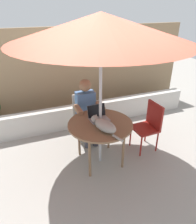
{
  "coord_description": "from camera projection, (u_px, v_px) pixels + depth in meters",
  "views": [
    {
      "loc": [
        -1.05,
        -2.62,
        2.39
      ],
      "look_at": [
        0.0,
        0.1,
        0.88
      ],
      "focal_mm": 33.78,
      "sensor_mm": 36.0,
      "label": 1
    }
  ],
  "objects": [
    {
      "name": "patio_umbrella",
      "position": [
        101.0,
        27.0,
        2.63
      ],
      "size": [
        2.39,
        2.39,
        2.3
      ],
      "color": "#B7B7BC",
      "rests_on": "ground"
    },
    {
      "name": "fence_back",
      "position": [
        69.0,
        73.0,
        4.76
      ],
      "size": [
        5.78,
        0.08,
        1.98
      ],
      "primitive_type": "cube",
      "color": "#937756",
      "rests_on": "ground"
    },
    {
      "name": "ground_plane",
      "position": [
        100.0,
        160.0,
        3.6
      ],
      "size": [
        14.0,
        14.0,
        0.0
      ],
      "primitive_type": "plane",
      "color": "gray"
    },
    {
      "name": "planter_wall_low",
      "position": [
        79.0,
        115.0,
        4.53
      ],
      "size": [
        5.2,
        0.2,
        0.48
      ],
      "primitive_type": "cube",
      "color": "beige",
      "rests_on": "ground"
    },
    {
      "name": "chair_empty",
      "position": [
        149.0,
        123.0,
        3.71
      ],
      "size": [
        0.42,
        0.42,
        0.88
      ],
      "color": "maroon",
      "rests_on": "ground"
    },
    {
      "name": "laptop",
      "position": [
        98.0,
        115.0,
        3.38
      ],
      "size": [
        0.31,
        0.27,
        0.21
      ],
      "color": "gray",
      "rests_on": "patio_table"
    },
    {
      "name": "patio_table",
      "position": [
        100.0,
        127.0,
        3.29
      ],
      "size": [
        1.01,
        1.01,
        0.73
      ],
      "color": "brown",
      "rests_on": "ground"
    },
    {
      "name": "cat",
      "position": [
        104.0,
        125.0,
        3.05
      ],
      "size": [
        0.32,
        0.63,
        0.17
      ],
      "color": "gray",
      "rests_on": "patio_table"
    },
    {
      "name": "person_seated",
      "position": [
        87.0,
        108.0,
        3.84
      ],
      "size": [
        0.48,
        0.48,
        1.22
      ],
      "color": "#4C72A5",
      "rests_on": "ground"
    },
    {
      "name": "chair_occupied",
      "position": [
        84.0,
        113.0,
        4.05
      ],
      "size": [
        0.4,
        0.4,
        0.88
      ],
      "color": "#B2A899",
      "rests_on": "ground"
    }
  ]
}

